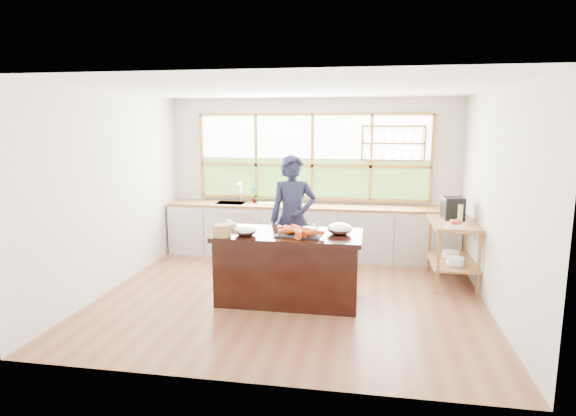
% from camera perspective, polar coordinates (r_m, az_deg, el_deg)
% --- Properties ---
extents(ground_plane, '(5.00, 5.00, 0.00)m').
position_cam_1_polar(ground_plane, '(6.56, 0.38, -10.29)').
color(ground_plane, brown).
extents(room_shell, '(5.02, 4.52, 2.71)m').
position_cam_1_polar(room_shell, '(6.67, 1.33, 5.52)').
color(room_shell, silver).
rests_on(room_shell, ground_plane).
extents(back_counter, '(4.90, 0.63, 0.90)m').
position_cam_1_polar(back_counter, '(8.27, 2.47, -2.69)').
color(back_counter, beige).
rests_on(back_counter, ground_plane).
extents(right_shelf_unit, '(0.62, 1.10, 0.90)m').
position_cam_1_polar(right_shelf_unit, '(7.25, 18.99, -3.86)').
color(right_shelf_unit, brown).
rests_on(right_shelf_unit, ground_plane).
extents(island, '(1.85, 0.90, 0.90)m').
position_cam_1_polar(island, '(6.22, 0.08, -7.00)').
color(island, black).
rests_on(island, ground_plane).
extents(cook, '(0.75, 0.59, 1.83)m').
position_cam_1_polar(cook, '(6.89, 0.60, -1.35)').
color(cook, '#181B33').
rests_on(cook, ground_plane).
extents(potted_plant, '(0.16, 0.11, 0.29)m').
position_cam_1_polar(potted_plant, '(8.40, -4.06, 1.59)').
color(potted_plant, slate).
rests_on(potted_plant, back_counter).
extents(cutting_board, '(0.41, 0.31, 0.01)m').
position_cam_1_polar(cutting_board, '(8.30, -2.29, 0.54)').
color(cutting_board, '#5DD152').
rests_on(cutting_board, back_counter).
extents(espresso_machine, '(0.32, 0.34, 0.32)m').
position_cam_1_polar(espresso_machine, '(7.36, 18.94, -0.03)').
color(espresso_machine, black).
rests_on(espresso_machine, right_shelf_unit).
extents(wine_bottle, '(0.08, 0.08, 0.27)m').
position_cam_1_polar(wine_bottle, '(7.05, 19.74, -0.71)').
color(wine_bottle, '#B8C665').
rests_on(wine_bottle, right_shelf_unit).
extents(fruit_bowl, '(0.26, 0.26, 0.11)m').
position_cam_1_polar(fruit_bowl, '(6.79, 19.24, -1.87)').
color(fruit_bowl, white).
rests_on(fruit_bowl, right_shelf_unit).
extents(slate_board, '(0.58, 0.44, 0.02)m').
position_cam_1_polar(slate_board, '(6.00, 1.30, -3.15)').
color(slate_board, black).
rests_on(slate_board, island).
extents(lobster_pile, '(0.55, 0.48, 0.08)m').
position_cam_1_polar(lobster_pile, '(5.98, 1.21, -2.72)').
color(lobster_pile, red).
rests_on(lobster_pile, slate_board).
extents(mixing_bowl_left, '(0.28, 0.28, 0.14)m').
position_cam_1_polar(mixing_bowl_left, '(6.01, -5.05, -2.66)').
color(mixing_bowl_left, silver).
rests_on(mixing_bowl_left, island).
extents(mixing_bowl_right, '(0.31, 0.31, 0.15)m').
position_cam_1_polar(mixing_bowl_right, '(6.09, 6.14, -2.46)').
color(mixing_bowl_right, silver).
rests_on(mixing_bowl_right, island).
extents(wine_glass, '(0.08, 0.08, 0.22)m').
position_cam_1_polar(wine_glass, '(5.81, 3.33, -2.07)').
color(wine_glass, white).
rests_on(wine_glass, island).
extents(wicker_basket, '(0.23, 0.23, 0.15)m').
position_cam_1_polar(wicker_basket, '(5.98, -7.86, -2.65)').
color(wicker_basket, tan).
rests_on(wicker_basket, island).
extents(parchment_roll, '(0.22, 0.30, 0.08)m').
position_cam_1_polar(parchment_roll, '(6.50, -6.75, -1.90)').
color(parchment_roll, silver).
rests_on(parchment_roll, island).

